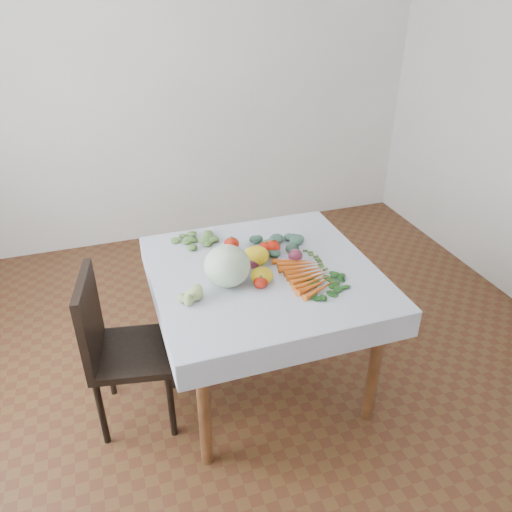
{
  "coord_description": "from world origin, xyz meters",
  "views": [
    {
      "loc": [
        -0.73,
        -2.04,
        2.11
      ],
      "look_at": [
        -0.03,
        0.04,
        0.82
      ],
      "focal_mm": 35.0,
      "sensor_mm": 36.0,
      "label": 1
    }
  ],
  "objects_px": {
    "chair": "(115,342)",
    "carrot_bunch": "(306,274)",
    "table": "(264,287)",
    "cabbage": "(227,266)",
    "heirloom_back": "(256,256)"
  },
  "relations": [
    {
      "from": "chair",
      "to": "carrot_bunch",
      "type": "bearing_deg",
      "value": -6.76
    },
    {
      "from": "table",
      "to": "chair",
      "type": "xyz_separation_m",
      "value": [
        -0.78,
        -0.02,
        -0.15
      ]
    },
    {
      "from": "cabbage",
      "to": "heirloom_back",
      "type": "relative_size",
      "value": 1.64
    },
    {
      "from": "chair",
      "to": "heirloom_back",
      "type": "relative_size",
      "value": 6.36
    },
    {
      "from": "chair",
      "to": "carrot_bunch",
      "type": "distance_m",
      "value": 1.0
    },
    {
      "from": "table",
      "to": "carrot_bunch",
      "type": "xyz_separation_m",
      "value": [
        0.17,
        -0.13,
        0.12
      ]
    },
    {
      "from": "cabbage",
      "to": "carrot_bunch",
      "type": "distance_m",
      "value": 0.4
    },
    {
      "from": "heirloom_back",
      "to": "table",
      "type": "bearing_deg",
      "value": -76.72
    },
    {
      "from": "carrot_bunch",
      "to": "heirloom_back",
      "type": "bearing_deg",
      "value": 133.32
    },
    {
      "from": "chair",
      "to": "cabbage",
      "type": "height_order",
      "value": "cabbage"
    },
    {
      "from": "chair",
      "to": "carrot_bunch",
      "type": "xyz_separation_m",
      "value": [
        0.96,
        -0.11,
        0.27
      ]
    },
    {
      "from": "table",
      "to": "cabbage",
      "type": "relative_size",
      "value": 4.43
    },
    {
      "from": "carrot_bunch",
      "to": "table",
      "type": "bearing_deg",
      "value": 143.32
    },
    {
      "from": "heirloom_back",
      "to": "carrot_bunch",
      "type": "xyz_separation_m",
      "value": [
        0.19,
        -0.2,
        -0.03
      ]
    },
    {
      "from": "cabbage",
      "to": "carrot_bunch",
      "type": "relative_size",
      "value": 0.58
    }
  ]
}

